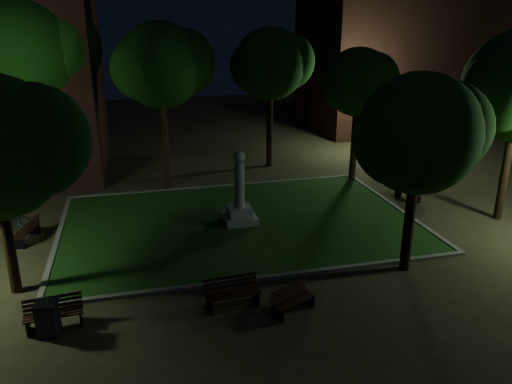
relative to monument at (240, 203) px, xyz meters
The scene contains 19 objects.
ground 2.22m from the monument, 90.00° to the right, with size 80.00×80.00×0.00m, color #453C25.
lawn 0.92m from the monument, ahead, with size 15.00×10.00×0.08m, color #1E4815.
lawn_kerb 0.90m from the monument, ahead, with size 15.40×10.40×0.12m.
monument is the anchor object (origin of this frame).
building_far 25.95m from the monument, 45.00° to the left, with size 16.00×10.00×12.00m, color #53281E.
tree_north_wl 8.31m from the monument, 114.00° to the left, with size 5.24×4.27×8.51m.
tree_north_er 10.59m from the monument, 65.81° to the left, with size 5.10×4.16×8.17m.
tree_ne 9.83m from the monument, 31.21° to the left, with size 4.42×3.61×7.21m.
tree_se 8.49m from the monument, 48.47° to the right, with size 4.99×4.07×7.02m.
tree_nw 13.15m from the monument, 140.29° to the left, with size 6.90×5.63×9.90m.
lamppost_nw 14.43m from the monument, 138.51° to the left, with size 1.18×0.28×4.07m.
lamppost_ne 14.68m from the monument, 41.75° to the left, with size 1.18×0.28×4.46m.
bench_near_left 6.69m from the monument, 104.38° to the right, with size 1.78×0.75×0.95m.
bench_near_right 7.24m from the monument, 89.41° to the right, with size 1.54×1.08×0.80m.
bench_west_near 9.38m from the monument, 137.80° to the right, with size 1.70×0.74×0.90m.
bench_left_side 8.77m from the monument, behind, with size 0.93×1.70×0.89m.
bench_right_side 8.75m from the monument, ahead, with size 0.87×1.46×0.76m.
trash_bin 9.71m from the monument, 136.56° to the right, with size 0.69×0.69×1.04m.
bicycle 9.86m from the monument, 169.90° to the left, with size 0.56×1.60×0.84m, color black.
Camera 1 is at (-4.27, -17.91, 8.59)m, focal length 35.00 mm.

